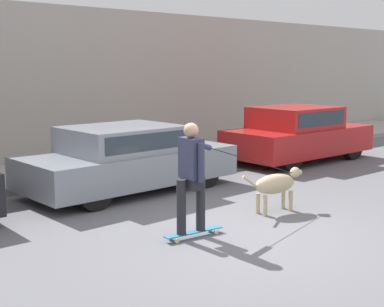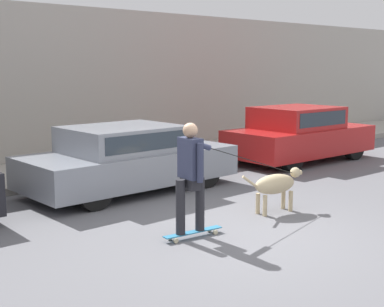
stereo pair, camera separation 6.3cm
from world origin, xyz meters
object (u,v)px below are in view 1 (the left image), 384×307
parked_car_2 (298,135)px  skateboarder (192,173)px  parked_car_1 (127,160)px  dog (276,184)px

parked_car_2 → skateboarder: skateboarder is taller
parked_car_1 → skateboarder: (-0.90, -2.96, 0.31)m
dog → skateboarder: bearing=-168.8°
dog → skateboarder: size_ratio=0.45×
parked_car_1 → dog: parked_car_1 is taller
parked_car_1 → parked_car_2: 5.10m
parked_car_1 → parked_car_2: size_ratio=1.05×
parked_car_1 → dog: size_ratio=3.34×
skateboarder → dog: bearing=9.4°
parked_car_2 → dog: (-4.10, -2.83, -0.20)m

